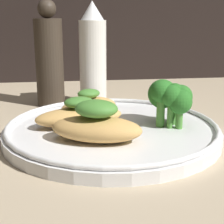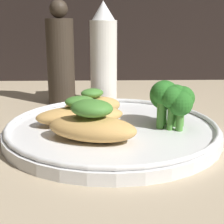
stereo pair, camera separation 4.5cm
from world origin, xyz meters
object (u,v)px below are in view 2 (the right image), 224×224
(sauce_bottle, at_px, (104,56))
(broccoli_bunch, at_px, (172,98))
(plate, at_px, (112,129))
(pepper_grinder, at_px, (61,58))

(sauce_bottle, bearing_deg, broccoli_bunch, -65.09)
(plate, distance_m, broccoli_bunch, 0.09)
(plate, relative_size, sauce_bottle, 1.57)
(plate, xyz_separation_m, broccoli_bunch, (0.08, -0.00, 0.04))
(plate, height_order, pepper_grinder, pepper_grinder)
(broccoli_bunch, xyz_separation_m, sauce_bottle, (-0.09, 0.19, 0.03))
(plate, distance_m, pepper_grinder, 0.22)
(broccoli_bunch, relative_size, sauce_bottle, 0.36)
(broccoli_bunch, bearing_deg, pepper_grinder, 131.16)
(plate, xyz_separation_m, pepper_grinder, (-0.09, 0.18, 0.07))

